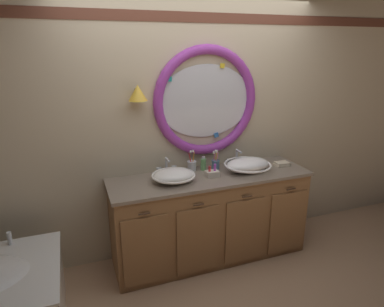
{
  "coord_description": "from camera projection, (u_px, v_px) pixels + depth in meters",
  "views": [
    {
      "loc": [
        -1.14,
        -2.49,
        2.07
      ],
      "look_at": [
        -0.12,
        0.25,
        1.13
      ],
      "focal_mm": 31.45,
      "sensor_mm": 36.0,
      "label": 1
    }
  ],
  "objects": [
    {
      "name": "soap_dispenser",
      "position": [
        203.0,
        164.0,
        3.36
      ],
      "size": [
        0.05,
        0.06,
        0.15
      ],
      "color": "#6BAD66",
      "rests_on": "vanity_counter"
    },
    {
      "name": "toothbrush_holder_right",
      "position": [
        216.0,
        164.0,
        3.38
      ],
      "size": [
        0.08,
        0.08,
        0.21
      ],
      "color": "slate",
      "rests_on": "vanity_counter"
    },
    {
      "name": "folded_hand_towel",
      "position": [
        282.0,
        164.0,
        3.49
      ],
      "size": [
        0.15,
        0.11,
        0.04
      ],
      "color": "beige",
      "rests_on": "vanity_counter"
    },
    {
      "name": "toiletry_basket",
      "position": [
        212.0,
        173.0,
        3.2
      ],
      "size": [
        0.12,
        0.09,
        0.12
      ],
      "color": "beige",
      "rests_on": "vanity_counter"
    },
    {
      "name": "ground_plane",
      "position": [
        213.0,
        272.0,
        3.24
      ],
      "size": [
        14.0,
        14.0,
        0.0
      ],
      "primitive_type": "plane",
      "color": "tan"
    },
    {
      "name": "sink_basin_left",
      "position": [
        173.0,
        175.0,
        3.06
      ],
      "size": [
        0.4,
        0.4,
        0.12
      ],
      "color": "white",
      "rests_on": "vanity_counter"
    },
    {
      "name": "faucet_set_right",
      "position": [
        237.0,
        159.0,
        3.52
      ],
      "size": [
        0.23,
        0.12,
        0.17
      ],
      "color": "silver",
      "rests_on": "vanity_counter"
    },
    {
      "name": "toothbrush_holder_left",
      "position": [
        192.0,
        165.0,
        3.35
      ],
      "size": [
        0.09,
        0.09,
        0.22
      ],
      "color": "silver",
      "rests_on": "vanity_counter"
    },
    {
      "name": "sink_basin_right",
      "position": [
        248.0,
        165.0,
        3.32
      ],
      "size": [
        0.47,
        0.47,
        0.14
      ],
      "color": "white",
      "rests_on": "vanity_counter"
    },
    {
      "name": "back_wall_assembly",
      "position": [
        193.0,
        124.0,
        3.36
      ],
      "size": [
        6.4,
        0.26,
        2.6
      ],
      "color": "beige",
      "rests_on": "ground_plane"
    },
    {
      "name": "faucet_set_left",
      "position": [
        167.0,
        167.0,
        3.26
      ],
      "size": [
        0.21,
        0.12,
        0.17
      ],
      "color": "silver",
      "rests_on": "vanity_counter"
    },
    {
      "name": "vanity_counter",
      "position": [
        210.0,
        216.0,
        3.37
      ],
      "size": [
        1.96,
        0.6,
        0.88
      ],
      "color": "olive",
      "rests_on": "ground_plane"
    }
  ]
}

